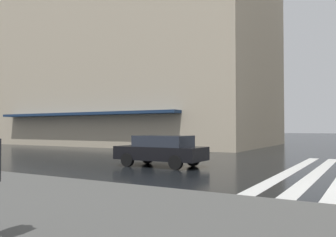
# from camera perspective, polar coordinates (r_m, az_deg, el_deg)

# --- Properties ---
(haussmann_block_mid) EXTENTS (17.11, 28.70, 20.42)m
(haussmann_block_mid) POSITION_cam_1_polar(r_m,az_deg,el_deg) (39.71, -5.35, 10.45)
(haussmann_block_mid) COLOR tan
(haussmann_block_mid) RESTS_ON ground_plane
(car_black) EXTENTS (1.85, 4.10, 1.41)m
(car_black) POSITION_cam_1_polar(r_m,az_deg,el_deg) (16.02, -1.10, -5.12)
(car_black) COLOR black
(car_black) RESTS_ON ground_plane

